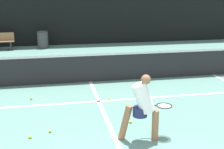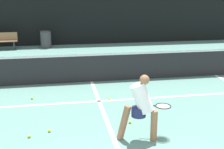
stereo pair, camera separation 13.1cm
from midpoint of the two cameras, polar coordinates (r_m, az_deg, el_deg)
name	(u,v)px [view 2 (the right image)]	position (r m, az deg, el deg)	size (l,w,h in m)	color
court_service_line	(99,101)	(8.75, -1.94, -4.87)	(8.25, 0.10, 0.01)	white
court_center_mark	(105,116)	(7.75, -0.78, -7.68)	(0.10, 5.98, 0.01)	white
net	(91,67)	(10.40, -3.46, 1.39)	(11.09, 0.09, 1.07)	slate
fence_back	(76,10)	(17.29, -6.40, 11.70)	(24.00, 0.06, 3.80)	black
player_practicing	(141,106)	(6.39, 5.95, -5.67)	(1.22, 0.50, 1.42)	#8C6042
tennis_ball_scattered_2	(109,99)	(8.83, -0.04, -4.47)	(0.07, 0.07, 0.07)	#D1E033
tennis_ball_scattered_4	(130,122)	(7.40, 3.84, -8.65)	(0.07, 0.07, 0.07)	#D1E033
tennis_ball_scattered_5	(49,131)	(7.09, -10.86, -10.04)	(0.07, 0.07, 0.07)	#D1E033
tennis_ball_scattered_6	(32,98)	(9.16, -14.03, -4.20)	(0.07, 0.07, 0.07)	#D1E033
tennis_ball_scattered_7	(29,136)	(6.94, -14.38, -10.88)	(0.07, 0.07, 0.07)	#D1E033
courtside_bench	(0,41)	(16.75, -19.67, 5.87)	(1.76, 0.46, 0.86)	olive
trash_bin	(46,39)	(16.73, -11.79, 6.34)	(0.58, 0.58, 0.89)	#3F3F42
parked_car	(123,25)	(21.11, 2.22, 8.95)	(1.72, 4.56, 1.39)	black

